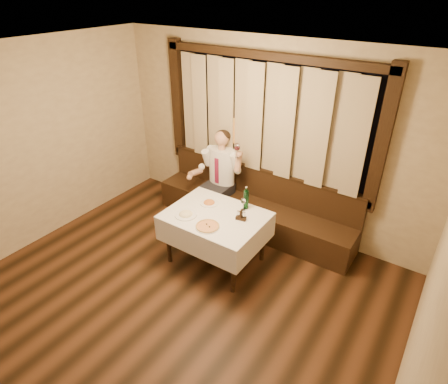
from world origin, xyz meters
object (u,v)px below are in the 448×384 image
Objects in this scene: cruet_caddy at (241,216)px; banquette at (254,209)px; pizza at (208,226)px; seated_man at (219,171)px; pasta_cream at (186,213)px; pasta_red at (209,201)px; green_bottle at (246,199)px; dining_table at (215,221)px.

banquette is at bearing 98.57° from cruet_caddy.
pizza is 1.39m from seated_man.
banquette is at bearing 76.23° from pasta_cream.
pizza is at bearing -86.46° from banquette.
seated_man is (-0.35, 0.76, 0.06)m from pasta_red.
cruet_caddy is at bearing 55.68° from pizza.
seated_man is at bearing 114.97° from pasta_red.
banquette is at bearing 8.87° from seated_man.
pasta_cream is (-0.39, 0.05, 0.03)m from pizza.
pizza is 0.96× the size of green_bottle.
seated_man is (-0.58, 0.93, 0.20)m from dining_table.
pizza is 1.08× the size of pasta_cream.
cruet_caddy is at bearing -71.25° from green_bottle.
pasta_cream is 0.89× the size of green_bottle.
cruet_caddy is at bearing -42.69° from seated_man.
pasta_red is 0.77× the size of green_bottle.
green_bottle is at bearing 47.09° from pasta_cream.
pasta_cream is 0.81m from green_bottle.
pasta_cream is at bearing -100.91° from pasta_red.
banquette reaches higher than pizza.
pasta_red is (-0.23, -0.85, 0.48)m from banquette.
pasta_red is 0.57m from cruet_caddy.
green_bottle is at bearing 97.62° from cruet_caddy.
green_bottle is (0.24, -0.66, 0.58)m from banquette.
pizza is 1.24× the size of pasta_red.
dining_table is (0.00, -1.02, 0.34)m from banquette.
pasta_red is 0.41m from pasta_cream.
dining_table is 0.87× the size of seated_man.
seated_man is (-0.27, 1.16, 0.05)m from pasta_cream.
pasta_cream is (-0.31, -1.25, 0.49)m from banquette.
banquette reaches higher than dining_table.
banquette is 22.72× the size of cruet_caddy.
seated_man reaches higher than pizza.
green_bottle is (0.47, 0.18, 0.10)m from pasta_red.
banquette is at bearing 90.00° from dining_table.
banquette is 10.36× the size of pizza.
pasta_cream reaches higher than dining_table.
banquette is at bearing 93.54° from pizza.
banquette reaches higher than pasta_red.
pizza is (0.08, -0.28, 0.12)m from dining_table.
green_bottle is at bearing -34.76° from seated_man.
dining_table is at bearing 36.63° from pasta_cream.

